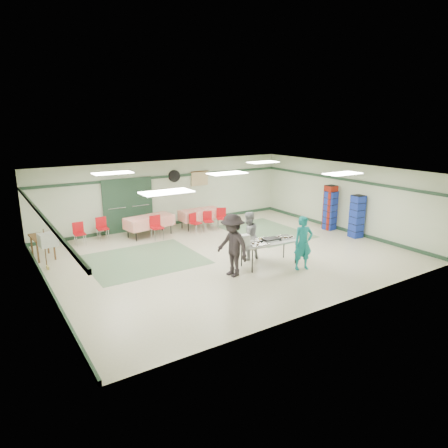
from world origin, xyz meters
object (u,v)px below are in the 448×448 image
volunteer_grey (248,236)px  broom (45,248)px  dining_table_b (149,221)px  chair_c (222,216)px  serving_table (269,242)px  chair_b (194,221)px  dining_table_a (200,214)px  chair_d (156,225)px  chair_a (208,219)px  printer_table (42,239)px  chair_loose_a (102,226)px  crate_stack_blue_b (357,217)px  office_printer (48,240)px  volunteer_teal (303,243)px  crate_stack_red (330,208)px  volunteer_dark (232,245)px  crate_stack_blue_a (330,210)px  chair_loose_b (79,231)px

volunteer_grey → broom: bearing=-23.4°
dining_table_b → broom: 4.24m
chair_c → broom: size_ratio=0.68×
serving_table → chair_b: 4.35m
dining_table_a → chair_c: chair_c is taller
chair_d → chair_c: bearing=0.8°
volunteer_grey → chair_a: size_ratio=1.97×
volunteer_grey → printer_table: bearing=-32.1°
chair_loose_a → crate_stack_blue_b: size_ratio=0.52×
chair_loose_a → crate_stack_blue_b: 9.46m
volunteer_grey → chair_c: size_ratio=1.84×
chair_d → chair_loose_a: chair_d is taller
chair_c → chair_d: chair_d is taller
dining_table_a → office_printer: 6.32m
volunteer_teal → crate_stack_red: 4.80m
chair_c → chair_loose_a: (-4.55, 1.06, -0.00)m
volunteer_dark → chair_a: size_ratio=2.30×
chair_a → chair_c: chair_c is taller
dining_table_b → crate_stack_blue_a: size_ratio=1.23×
chair_b → broom: size_ratio=0.64×
volunteer_dark → printer_table: bearing=-144.0°
chair_loose_a → volunteer_teal: bearing=-55.4°
office_printer → chair_a: bearing=3.7°
chair_d → printer_table: bearing=-179.5°
office_printer → chair_d: bearing=9.9°
chair_loose_b → broom: (-1.40, -1.85, 0.14)m
dining_table_b → chair_c: (2.88, -0.58, -0.06)m
office_printer → volunteer_teal: bearing=-39.4°
chair_loose_a → broom: (-2.27, -2.06, 0.12)m
volunteer_dark → dining_table_b: bearing=177.3°
chair_loose_a → office_printer: size_ratio=1.71×
volunteer_dark → printer_table: 6.21m
volunteer_dark → crate_stack_blue_a: 6.33m
printer_table → crate_stack_blue_b: bearing=-25.5°
volunteer_teal → volunteer_dark: size_ratio=0.89×
broom → crate_stack_red: bearing=-12.2°
printer_table → broom: broom is taller
crate_stack_blue_a → crate_stack_red: (0.00, 0.04, 0.11)m
chair_a → crate_stack_red: bearing=-13.2°
chair_c → broom: 6.89m
serving_table → chair_d: size_ratio=2.10×
chair_b → crate_stack_blue_a: 5.44m
office_printer → volunteer_grey: bearing=-30.7°
volunteer_teal → volunteer_dark: (-2.03, 0.70, 0.10)m
volunteer_teal → chair_loose_a: 7.45m
dining_table_a → crate_stack_red: crate_stack_red is taller
serving_table → volunteer_teal: size_ratio=1.17×
volunteer_dark → chair_b: (1.21, 4.45, -0.42)m
serving_table → chair_loose_b: bearing=133.7°
chair_d → printer_table: chair_d is taller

